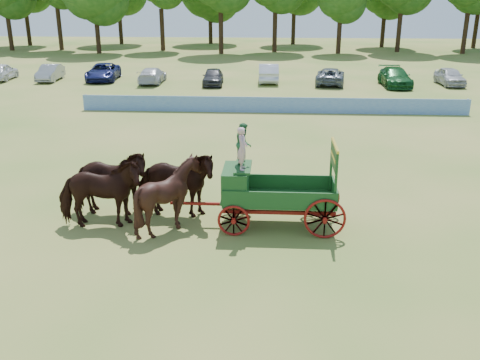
% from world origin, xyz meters
% --- Properties ---
extents(ground, '(160.00, 160.00, 0.00)m').
position_xyz_m(ground, '(0.00, 0.00, 0.00)').
color(ground, '#9D8546').
rests_on(ground, ground).
extents(horse_lead_left, '(3.08, 1.67, 2.49)m').
position_xyz_m(horse_lead_left, '(-6.78, -1.01, 1.25)').
color(horse_lead_left, black).
rests_on(horse_lead_left, ground).
extents(horse_lead_right, '(2.96, 1.36, 2.49)m').
position_xyz_m(horse_lead_right, '(-6.78, 0.09, 1.25)').
color(horse_lead_right, black).
rests_on(horse_lead_right, ground).
extents(horse_wheel_left, '(2.46, 2.24, 2.50)m').
position_xyz_m(horse_wheel_left, '(-4.38, -1.01, 1.25)').
color(horse_wheel_left, black).
rests_on(horse_wheel_left, ground).
extents(horse_wheel_right, '(3.03, 1.53, 2.49)m').
position_xyz_m(horse_wheel_right, '(-4.38, 0.09, 1.25)').
color(horse_wheel_right, black).
rests_on(horse_wheel_right, ground).
extents(farm_dray, '(5.99, 2.00, 3.59)m').
position_xyz_m(farm_dray, '(-1.39, -0.44, 1.55)').
color(farm_dray, maroon).
rests_on(farm_dray, ground).
extents(sponsor_banner, '(26.00, 0.08, 1.05)m').
position_xyz_m(sponsor_banner, '(-1.00, 18.00, 0.53)').
color(sponsor_banner, blue).
rests_on(sponsor_banner, ground).
extents(parked_cars, '(42.45, 7.20, 1.64)m').
position_xyz_m(parked_cars, '(-5.58, 30.11, 0.75)').
color(parked_cars, silver).
rests_on(parked_cars, ground).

